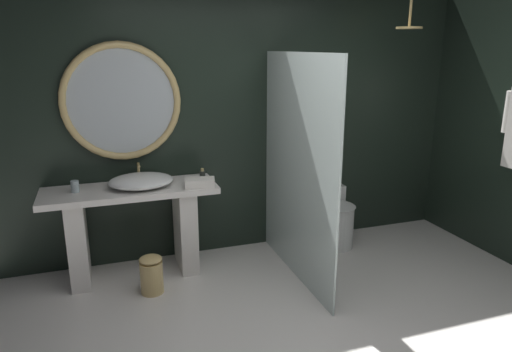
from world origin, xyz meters
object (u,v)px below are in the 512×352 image
at_px(rain_shower_head, 409,25).
at_px(waste_bin, 152,274).
at_px(tumbler_cup, 75,186).
at_px(soap_dispenser, 202,176).
at_px(toilet, 333,218).
at_px(vessel_sink, 141,181).
at_px(folded_hand_towel, 200,183).
at_px(round_wall_mirror, 122,102).

height_order(rain_shower_head, waste_bin, rain_shower_head).
distance_m(tumbler_cup, waste_bin, 0.98).
height_order(soap_dispenser, toilet, soap_dispenser).
distance_m(tumbler_cup, toilet, 2.53).
relative_size(toilet, waste_bin, 1.76).
distance_m(soap_dispenser, rain_shower_head, 2.34).
distance_m(vessel_sink, folded_hand_towel, 0.51).
bearing_deg(tumbler_cup, waste_bin, -37.21).
bearing_deg(round_wall_mirror, vessel_sink, -68.40).
height_order(tumbler_cup, rain_shower_head, rain_shower_head).
bearing_deg(vessel_sink, waste_bin, -89.67).
relative_size(soap_dispenser, waste_bin, 0.38).
xyz_separation_m(tumbler_cup, toilet, (2.47, -0.00, -0.59)).
distance_m(vessel_sink, tumbler_cup, 0.54).
relative_size(waste_bin, folded_hand_towel, 1.29).
height_order(soap_dispenser, waste_bin, soap_dispenser).
relative_size(soap_dispenser, folded_hand_towel, 0.50).
height_order(round_wall_mirror, rain_shower_head, rain_shower_head).
bearing_deg(waste_bin, tumbler_cup, 142.79).
distance_m(rain_shower_head, toilet, 2.01).
distance_m(rain_shower_head, waste_bin, 3.20).
relative_size(vessel_sink, toilet, 0.95).
xyz_separation_m(round_wall_mirror, folded_hand_towel, (0.59, -0.41, -0.68)).
bearing_deg(toilet, tumbler_cup, 179.93).
relative_size(tumbler_cup, toilet, 0.17).
bearing_deg(toilet, folded_hand_towel, -172.80).
bearing_deg(waste_bin, folded_hand_towel, 25.33).
relative_size(rain_shower_head, toilet, 0.58).
xyz_separation_m(tumbler_cup, round_wall_mirror, (0.44, 0.22, 0.67)).
height_order(tumbler_cup, soap_dispenser, soap_dispenser).
distance_m(vessel_sink, soap_dispenser, 0.54).
bearing_deg(tumbler_cup, round_wall_mirror, 26.62).
bearing_deg(folded_hand_towel, tumbler_cup, 169.87).
height_order(tumbler_cup, toilet, tumbler_cup).
xyz_separation_m(round_wall_mirror, rain_shower_head, (2.57, -0.48, 0.66)).
bearing_deg(waste_bin, vessel_sink, 90.33).
distance_m(vessel_sink, rain_shower_head, 2.81).
xyz_separation_m(soap_dispenser, waste_bin, (-0.54, -0.36, -0.71)).
relative_size(vessel_sink, soap_dispenser, 4.37).
distance_m(toilet, waste_bin, 1.97).
xyz_separation_m(rain_shower_head, toilet, (-0.54, 0.26, -1.91)).
relative_size(rain_shower_head, folded_hand_towel, 1.31).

